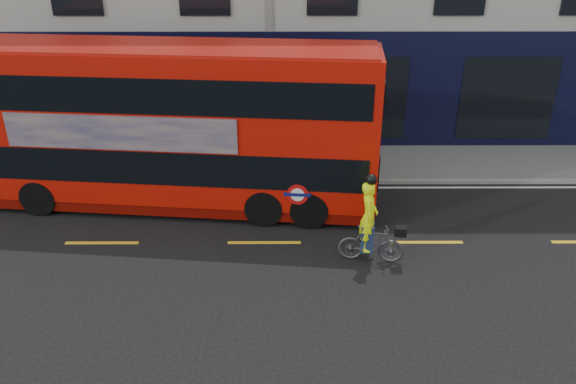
{
  "coord_description": "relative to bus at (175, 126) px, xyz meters",
  "views": [
    {
      "loc": [
        0.54,
        -10.44,
        7.06
      ],
      "look_at": [
        0.59,
        1.81,
        1.24
      ],
      "focal_mm": 35.0,
      "sensor_mm": 36.0,
      "label": 1
    }
  ],
  "objects": [
    {
      "name": "ground",
      "position": [
        2.41,
        -3.79,
        -2.24
      ],
      "size": [
        120.0,
        120.0,
        0.0
      ],
      "primitive_type": "plane",
      "color": "black",
      "rests_on": "ground"
    },
    {
      "name": "pavement",
      "position": [
        2.41,
        2.71,
        -2.18
      ],
      "size": [
        60.0,
        3.0,
        0.12
      ],
      "primitive_type": "cube",
      "color": "slate",
      "rests_on": "ground"
    },
    {
      "name": "kerb",
      "position": [
        2.41,
        1.21,
        -2.18
      ],
      "size": [
        60.0,
        0.12,
        0.13
      ],
      "primitive_type": "cube",
      "color": "gray",
      "rests_on": "ground"
    },
    {
      "name": "road_edge_line",
      "position": [
        2.41,
        0.91,
        -2.24
      ],
      "size": [
        58.0,
        0.1,
        0.01
      ],
      "primitive_type": "cube",
      "color": "silver",
      "rests_on": "ground"
    },
    {
      "name": "lane_dashes",
      "position": [
        2.41,
        -2.29,
        -2.24
      ],
      "size": [
        58.0,
        0.12,
        0.01
      ],
      "primitive_type": null,
      "color": "yellow",
      "rests_on": "ground"
    },
    {
      "name": "bus",
      "position": [
        0.0,
        0.0,
        0.0
      ],
      "size": [
        11.03,
        3.55,
        4.37
      ],
      "rotation": [
        0.0,
        0.0,
        -0.1
      ],
      "color": "red",
      "rests_on": "ground"
    },
    {
      "name": "cyclist",
      "position": [
        4.87,
        -3.11,
        -1.49
      ],
      "size": [
        1.56,
        0.68,
        2.19
      ],
      "rotation": [
        0.0,
        0.0,
        -0.16
      ],
      "color": "#494B4E",
      "rests_on": "ground"
    }
  ]
}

